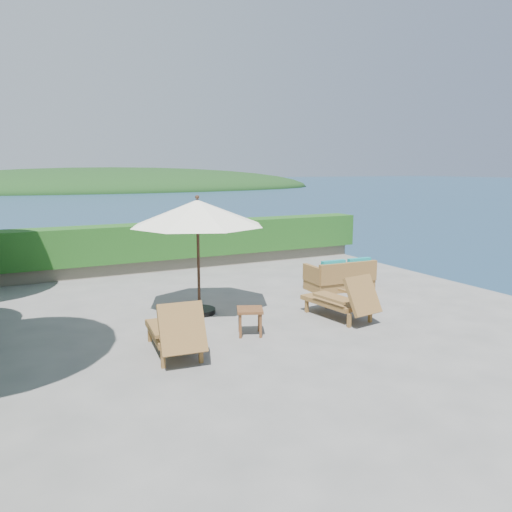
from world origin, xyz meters
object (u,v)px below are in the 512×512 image
side_table (250,313)px  wicker_loveseat (341,277)px  lounge_left (175,331)px  patio_umbrella (197,214)px  lounge_right (343,300)px

side_table → wicker_loveseat: (3.44, 2.01, -0.09)m
lounge_left → wicker_loveseat: lounge_left is taller
wicker_loveseat → side_table: bearing=-147.2°
patio_umbrella → wicker_loveseat: patio_umbrella is taller
lounge_right → side_table: 2.03m
side_table → wicker_loveseat: 3.99m
lounge_left → side_table: bearing=18.9°
patio_umbrella → lounge_left: size_ratio=1.58×
lounge_left → lounge_right: size_ratio=1.01×
lounge_right → patio_umbrella: bearing=137.9°
lounge_left → wicker_loveseat: bearing=31.6°
lounge_left → wicker_loveseat: (4.91, 2.35, -0.09)m
patio_umbrella → side_table: (0.33, -1.64, -1.63)m
lounge_left → side_table: (1.47, 0.33, -0.01)m
patio_umbrella → side_table: 2.33m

